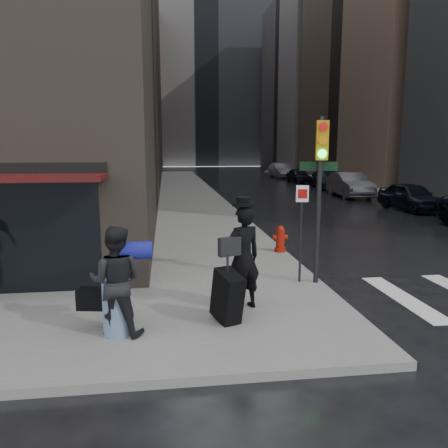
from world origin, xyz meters
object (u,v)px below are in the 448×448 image
(parked_car_2, at_px, (350,185))
(parked_car_4, at_px, (298,175))
(parked_car_3, at_px, (329,179))
(parked_car_5, at_px, (281,170))
(parked_car_1, at_px, (411,197))
(traffic_light, at_px, (318,178))
(man_overcoat, at_px, (240,263))
(fire_hydrant, at_px, (280,240))
(man_jeans, at_px, (116,281))

(parked_car_2, bearing_deg, parked_car_4, 91.37)
(parked_car_3, height_order, parked_car_5, parked_car_5)
(parked_car_1, bearing_deg, traffic_light, -131.30)
(parked_car_2, distance_m, parked_car_4, 12.88)
(man_overcoat, xyz_separation_m, fire_hydrant, (2.03, 4.65, -0.58))
(parked_car_5, bearing_deg, parked_car_1, -89.72)
(parked_car_1, bearing_deg, parked_car_3, 84.86)
(parked_car_2, xyz_separation_m, parked_car_5, (0.43, 19.30, -0.00))
(parked_car_2, height_order, parked_car_4, parked_car_2)
(man_overcoat, height_order, parked_car_1, man_overcoat)
(man_overcoat, distance_m, parked_car_2, 22.58)
(man_overcoat, height_order, traffic_light, traffic_light)
(parked_car_4, bearing_deg, man_overcoat, -109.44)
(man_overcoat, height_order, parked_car_2, man_overcoat)
(fire_hydrant, height_order, parked_car_4, parked_car_4)
(man_overcoat, distance_m, parked_car_5, 40.70)
(man_jeans, distance_m, fire_hydrant, 6.91)
(man_jeans, height_order, traffic_light, traffic_light)
(man_jeans, xyz_separation_m, parked_car_1, (13.58, 14.17, -0.34))
(parked_car_3, bearing_deg, parked_car_4, 99.71)
(man_jeans, distance_m, parked_car_2, 24.38)
(man_overcoat, distance_m, parked_car_4, 34.57)
(traffic_light, relative_size, parked_car_1, 0.87)
(parked_car_1, height_order, parked_car_3, parked_car_3)
(man_overcoat, distance_m, man_jeans, 2.34)
(fire_hydrant, distance_m, parked_car_5, 35.68)
(parked_car_1, xyz_separation_m, parked_car_5, (-0.13, 25.73, 0.09))
(man_jeans, relative_size, parked_car_1, 0.43)
(traffic_light, distance_m, parked_car_4, 32.62)
(traffic_light, relative_size, parked_car_4, 0.95)
(traffic_light, bearing_deg, parked_car_2, 77.00)
(man_overcoat, xyz_separation_m, traffic_light, (2.01, 1.47, 1.49))
(parked_car_3, bearing_deg, man_overcoat, -109.47)
(traffic_light, distance_m, parked_car_5, 38.81)
(parked_car_1, height_order, parked_car_4, parked_car_1)
(man_overcoat, xyz_separation_m, parked_car_3, (11.83, 26.25, -0.31))
(parked_car_3, bearing_deg, man_jeans, -112.64)
(parked_car_1, relative_size, parked_car_4, 1.08)
(traffic_light, height_order, parked_car_5, traffic_light)
(man_overcoat, height_order, parked_car_4, man_overcoat)
(man_overcoat, relative_size, parked_car_5, 0.44)
(man_jeans, relative_size, traffic_light, 0.49)
(man_jeans, xyz_separation_m, traffic_light, (4.21, 2.26, 1.50))
(parked_car_3, height_order, parked_car_4, parked_car_3)
(fire_hydrant, relative_size, parked_car_5, 0.16)
(parked_car_1, bearing_deg, man_jeans, -136.90)
(traffic_light, xyz_separation_m, parked_car_1, (9.37, 11.92, -1.84))
(parked_car_4, bearing_deg, traffic_light, -106.94)
(man_jeans, xyz_separation_m, parked_car_2, (13.02, 20.60, -0.25))
(fire_hydrant, height_order, parked_car_5, parked_car_5)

